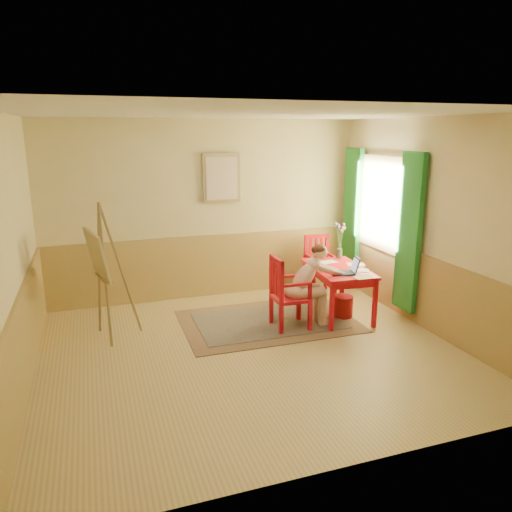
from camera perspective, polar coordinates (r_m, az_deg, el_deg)
name	(u,v)px	position (r m, az deg, el deg)	size (l,w,h in m)	color
room	(251,240)	(5.60, -0.59, 1.94)	(5.04, 4.54, 2.84)	tan
wainscot	(233,293)	(6.57, -2.77, -4.32)	(5.00, 4.50, 1.00)	#AC8C47
window	(379,217)	(7.63, 14.25, 4.44)	(0.12, 2.01, 2.20)	white
wall_portrait	(222,178)	(7.68, -4.06, 9.09)	(0.60, 0.05, 0.76)	#A08B5B
rug	(268,321)	(6.93, 1.45, -7.63)	(2.42, 1.63, 0.02)	#8C7251
table	(338,274)	(7.07, 9.62, -2.05)	(0.83, 1.26, 0.72)	red
chair_left	(287,293)	(6.56, 3.66, -4.36)	(0.47, 0.45, 1.00)	red
chair_back	(319,265)	(8.04, 7.42, -1.06)	(0.45, 0.47, 0.96)	red
figure	(309,282)	(6.64, 6.29, -3.00)	(0.85, 0.37, 1.15)	#DBB092
laptop	(346,270)	(6.76, 10.56, -1.66)	(0.41, 0.30, 0.23)	#1E2338
papers	(351,268)	(7.04, 11.13, -1.41)	(0.60, 1.06, 0.00)	white
vase	(340,242)	(7.53, 9.79, 1.65)	(0.24, 0.27, 0.55)	#3F724C
wastebasket	(343,306)	(7.16, 10.11, -5.85)	(0.29, 0.29, 0.32)	#A91B20
easel	(100,260)	(6.37, -17.79, -0.43)	(0.66, 0.80, 1.78)	olive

